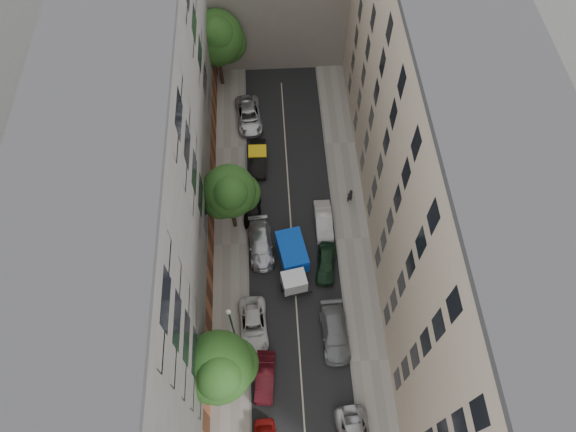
{
  "coord_description": "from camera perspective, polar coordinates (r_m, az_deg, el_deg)",
  "views": [
    {
      "loc": [
        -1.56,
        -21.61,
        40.79
      ],
      "look_at": [
        -0.41,
        -0.83,
        6.0
      ],
      "focal_mm": 32.0,
      "sensor_mm": 36.0,
      "label": 1
    }
  ],
  "objects": [
    {
      "name": "car_right_2",
      "position": [
        44.59,
        4.27,
        -5.26
      ],
      "size": [
        2.23,
        4.26,
        1.38
      ],
      "primitive_type": "imported",
      "rotation": [
        0.0,
        0.0,
        -0.15
      ],
      "color": "black",
      "rests_on": "ground"
    },
    {
      "name": "lamp_post",
      "position": [
        38.56,
        -6.24,
        -11.92
      ],
      "size": [
        0.36,
        0.36,
        7.19
      ],
      "color": "#185431",
      "rests_on": "sidewalk_left"
    },
    {
      "name": "tree_near",
      "position": [
        36.42,
        -7.64,
        -16.51
      ],
      "size": [
        5.24,
        4.96,
        8.44
      ],
      "color": "#382619",
      "rests_on": "sidewalk_left"
    },
    {
      "name": "car_left_5",
      "position": [
        50.42,
        -3.35,
        6.39
      ],
      "size": [
        1.67,
        4.53,
        1.48
      ],
      "primitive_type": "imported",
      "rotation": [
        0.0,
        0.0,
        -0.02
      ],
      "color": "black",
      "rests_on": "ground"
    },
    {
      "name": "building_right",
      "position": [
        39.66,
        16.68,
        4.79
      ],
      "size": [
        8.0,
        44.0,
        20.0
      ],
      "primitive_type": "cube",
      "color": "#BBA891",
      "rests_on": "ground"
    },
    {
      "name": "car_left_6",
      "position": [
        54.02,
        -4.37,
        11.08
      ],
      "size": [
        2.97,
        5.62,
        1.5
      ],
      "primitive_type": "imported",
      "rotation": [
        0.0,
        0.0,
        0.09
      ],
      "color": "silver",
      "rests_on": "ground"
    },
    {
      "name": "car_right_3",
      "position": [
        46.54,
        3.98,
        -0.58
      ],
      "size": [
        1.53,
        4.29,
        1.41
      ],
      "primitive_type": "imported",
      "rotation": [
        0.0,
        0.0,
        0.01
      ],
      "color": "silver",
      "rests_on": "ground"
    },
    {
      "name": "car_left_4",
      "position": [
        47.28,
        -4.0,
        0.93
      ],
      "size": [
        1.73,
        4.18,
        1.42
      ],
      "primitive_type": "imported",
      "rotation": [
        0.0,
        0.0,
        0.01
      ],
      "color": "black",
      "rests_on": "ground"
    },
    {
      "name": "sidewalk_left",
      "position": [
        46.26,
        -6.38,
        -3.18
      ],
      "size": [
        3.0,
        44.0,
        0.15
      ],
      "primitive_type": "cube",
      "color": "gray",
      "rests_on": "ground"
    },
    {
      "name": "car_left_1",
      "position": [
        41.29,
        -2.57,
        -17.46
      ],
      "size": [
        1.76,
        4.14,
        1.33
      ],
      "primitive_type": "imported",
      "rotation": [
        0.0,
        0.0,
        -0.09
      ],
      "color": "#4A0E16",
      "rests_on": "ground"
    },
    {
      "name": "building_left",
      "position": [
        38.78,
        -15.92,
        3.35
      ],
      "size": [
        8.0,
        44.0,
        20.0
      ],
      "primitive_type": "cube",
      "color": "#514E4B",
      "rests_on": "ground"
    },
    {
      "name": "car_right_1",
      "position": [
        42.27,
        5.22,
        -12.79
      ],
      "size": [
        2.27,
        5.24,
        1.5
      ],
      "primitive_type": "imported",
      "rotation": [
        0.0,
        0.0,
        0.03
      ],
      "color": "slate",
      "rests_on": "ground"
    },
    {
      "name": "sidewalk_right",
      "position": [
        46.63,
        7.22,
        -2.51
      ],
      "size": [
        3.0,
        44.0,
        0.15
      ],
      "primitive_type": "cube",
      "color": "gray",
      "rests_on": "ground"
    },
    {
      "name": "tree_mid",
      "position": [
        42.44,
        -6.41,
        2.51
      ],
      "size": [
        4.87,
        4.52,
        8.06
      ],
      "color": "#382619",
      "rests_on": "sidewalk_left"
    },
    {
      "name": "pedestrian",
      "position": [
        47.84,
        6.89,
        2.26
      ],
      "size": [
        0.75,
        0.64,
        1.75
      ],
      "primitive_type": "imported",
      "rotation": [
        0.0,
        0.0,
        3.56
      ],
      "color": "black",
      "rests_on": "sidewalk_right"
    },
    {
      "name": "road_surface",
      "position": [
        46.18,
        0.45,
        -2.9
      ],
      "size": [
        8.0,
        44.0,
        0.02
      ],
      "primitive_type": "cube",
      "color": "black",
      "rests_on": "ground"
    },
    {
      "name": "tree_far",
      "position": [
        54.31,
        -7.87,
        18.82
      ],
      "size": [
        5.72,
        5.51,
        8.99
      ],
      "color": "#382619",
      "rests_on": "sidewalk_left"
    },
    {
      "name": "car_left_3",
      "position": [
        45.32,
        -3.05,
        -3.13
      ],
      "size": [
        2.44,
        5.23,
        1.48
      ],
      "primitive_type": "imported",
      "rotation": [
        0.0,
        0.0,
        0.07
      ],
      "color": "#B3B2B7",
      "rests_on": "ground"
    },
    {
      "name": "car_left_2",
      "position": [
        42.47,
        -3.86,
        -12.03
      ],
      "size": [
        2.46,
        4.95,
        1.35
      ],
      "primitive_type": "imported",
      "rotation": [
        0.0,
        0.0,
        0.05
      ],
      "color": "silver",
      "rests_on": "ground"
    },
    {
      "name": "ground",
      "position": [
        46.19,
        0.45,
        -2.91
      ],
      "size": [
        120.0,
        120.0,
        0.0
      ],
      "primitive_type": "plane",
      "color": "#4C4C49",
      "rests_on": "ground"
    },
    {
      "name": "tarp_truck",
      "position": [
        43.82,
        0.51,
        -5.0
      ],
      "size": [
        3.01,
        5.67,
        2.47
      ],
      "rotation": [
        0.0,
        0.0,
        0.18
      ],
      "color": "black",
      "rests_on": "ground"
    }
  ]
}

